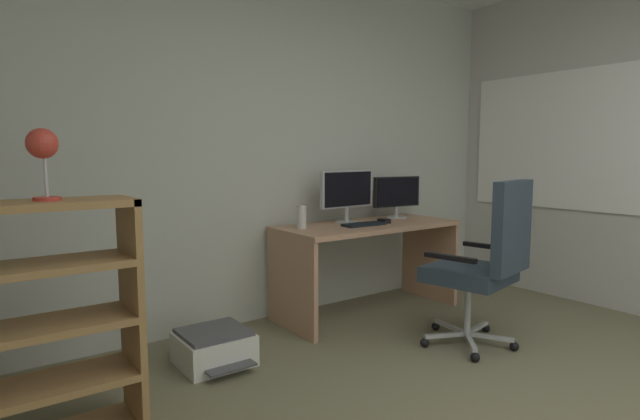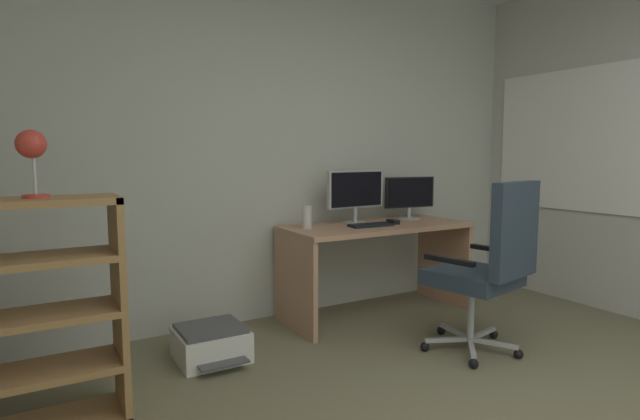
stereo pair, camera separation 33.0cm
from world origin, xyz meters
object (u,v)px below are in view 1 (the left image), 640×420
Objects in this scene: monitor_main at (347,191)px; printer at (214,347)px; computer_mouse at (384,221)px; desk_lamp at (43,149)px; desktop_speaker at (302,217)px; desk at (367,247)px; keyboard at (364,224)px; office_chair at (485,259)px; monitor_secondary at (397,194)px.

monitor_main reaches higher than printer.
desk_lamp reaches higher than computer_mouse.
desktop_speaker is at bearing -174.17° from monitor_main.
keyboard reaches higher than desk.
desk_lamp is at bearing -161.75° from monitor_main.
keyboard is 2.00× the size of desktop_speaker.
keyboard is at bearing -175.67° from computer_mouse.
printer is at bearing -171.53° from desk.
computer_mouse is at bearing -27.08° from desk.
monitor_main reaches higher than office_chair.
keyboard is at bearing -88.89° from monitor_main.
office_chair is 2.35× the size of printer.
desktop_speaker is (-0.69, 0.14, 0.07)m from computer_mouse.
desktop_speaker is 1.13m from printer.
office_chair is (-0.32, -1.13, -0.34)m from monitor_secondary.
monitor_main is 1.22m from office_chair.
desktop_speaker reaches higher than keyboard.
monitor_secondary is 0.61m from keyboard.
desk_lamp is at bearing -158.66° from desktop_speaker.
desk_lamp is (-2.32, -0.60, 0.75)m from desk.
desktop_speaker is 0.15× the size of office_chair.
monitor_secondary is 0.42m from computer_mouse.
monitor_main is 0.50m from desktop_speaker.
monitor_main is 0.55m from monitor_secondary.
monitor_secondary is at bearing 14.79° from desk_lamp.
printer is at bearing -169.71° from monitor_secondary.
monitor_main is at bearing 18.25° from desk_lamp.
desk_lamp is at bearing -166.88° from computer_mouse.
office_chair reaches higher than computer_mouse.
desk is at bearing -164.00° from monitor_secondary.
office_chair is 3.69× the size of desk_lamp.
monitor_main is at bearing 14.47° from printer.
computer_mouse is (0.23, 0.01, 0.01)m from keyboard.
desk_lamp reaches higher than keyboard.
desk is 0.60m from monitor_secondary.
desk_lamp is (-2.20, -0.73, 0.31)m from monitor_main.
computer_mouse is 0.21× the size of printer.
keyboard is at bearing 13.41° from desk_lamp.
monitor_main is 5.27× the size of computer_mouse.
monitor_secondary reaches higher than keyboard.
desk_lamp is 1.54m from printer.
monitor_secondary reaches higher than printer.
desk is at bearing 37.96° from keyboard.
monitor_main is 0.38m from computer_mouse.
desk is 1.49m from printer.
computer_mouse reaches higher than printer.
desktop_speaker is (-0.47, -0.05, -0.17)m from monitor_main.
desk is at bearing 96.62° from office_chair.
keyboard is at bearing -18.00° from desktop_speaker.
keyboard is 2.34m from desk_lamp.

